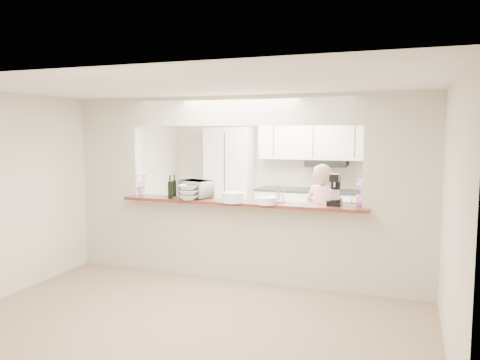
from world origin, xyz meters
The scene contains 19 objects.
floor centered at (0.00, 0.00, 0.00)m, with size 6.00×6.00×0.00m, color gray.
tile_overlay centered at (0.00, 1.55, 0.01)m, with size 5.00×2.90×0.01m, color silver.
partition centered at (0.00, 0.00, 1.48)m, with size 5.00×0.15×2.50m.
bar_counter centered at (0.00, 0.00, 0.58)m, with size 3.40×0.38×1.09m.
kitchen_cabinets centered at (-0.19, 2.72, 0.97)m, with size 3.15×0.62×2.25m.
refrigerator centered at (2.05, 2.65, 0.85)m, with size 0.75×0.70×1.70m, color #B5B5BA.
flower_left centered at (-1.60, 0.05, 1.25)m, with size 0.28×0.24×0.31m, color #CB6BB3.
wine_bottle_a centered at (-1.05, 0.07, 1.21)m, with size 0.06×0.06×0.31m.
wine_bottle_b centered at (-1.00, -0.15, 1.22)m, with size 0.06×0.06×0.32m.
toaster_oven centered at (-0.70, 0.05, 1.21)m, with size 0.45×0.30×0.25m, color #A5A5AA.
serving_bowls centered at (-0.70, -0.17, 1.19)m, with size 0.27×0.27×0.20m, color white.
plate_stack_a centered at (-0.05, -0.19, 1.16)m, with size 0.29×0.29×0.13m.
plate_stack_b centered at (0.42, -0.19, 1.14)m, with size 0.26×0.26×0.09m.
red_bowl centered at (-0.14, 0.08, 1.13)m, with size 0.16×0.16×0.07m, color maroon.
tan_bowl centered at (0.40, 0.08, 1.12)m, with size 0.14×0.14×0.07m, color beige.
utensil_caddy centered at (0.47, 0.05, 1.19)m, with size 0.28×0.21×0.23m.
stand_mixer centered at (1.25, 0.06, 1.27)m, with size 0.18×0.28×0.40m.
flower_right centered at (1.60, 0.05, 1.27)m, with size 0.20×0.20×0.35m, color #CC74D7.
person centered at (0.97, 0.80, 0.78)m, with size 0.57×0.37×1.55m, color tan.
Camera 1 is at (2.13, -5.90, 2.03)m, focal length 35.00 mm.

